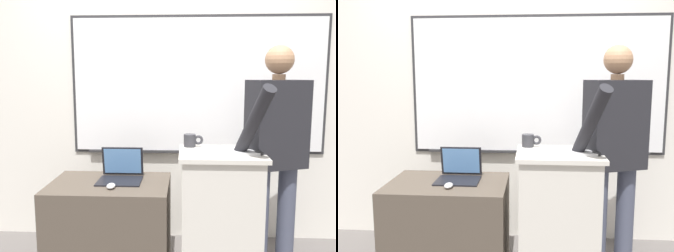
% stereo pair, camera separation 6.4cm
% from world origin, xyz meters
% --- Properties ---
extents(back_wall, '(6.40, 0.17, 2.79)m').
position_xyz_m(back_wall, '(0.02, 1.14, 1.40)').
color(back_wall, silver).
rests_on(back_wall, ground_plane).
extents(lectern_podium, '(0.59, 0.49, 0.95)m').
position_xyz_m(lectern_podium, '(0.48, 0.40, 0.48)').
color(lectern_podium, beige).
rests_on(lectern_podium, ground_plane).
extents(side_desk, '(0.87, 0.60, 0.70)m').
position_xyz_m(side_desk, '(-0.33, 0.46, 0.35)').
color(side_desk, '#4C4238').
rests_on(side_desk, ground_plane).
extents(person_presenter, '(0.58, 0.64, 1.68)m').
position_xyz_m(person_presenter, '(0.87, 0.47, 0.97)').
color(person_presenter, '#474C60').
rests_on(person_presenter, ground_plane).
extents(laptop, '(0.32, 0.29, 0.23)m').
position_xyz_m(laptop, '(-0.26, 0.56, 0.76)').
color(laptop, black).
rests_on(laptop, side_desk).
extents(wireless_keyboard, '(0.43, 0.13, 0.02)m').
position_xyz_m(wireless_keyboard, '(0.51, 0.34, 0.96)').
color(wireless_keyboard, silver).
rests_on(wireless_keyboard, lectern_podium).
extents(computer_mouse_by_laptop, '(0.06, 0.10, 0.03)m').
position_xyz_m(computer_mouse_by_laptop, '(-0.29, 0.33, 0.71)').
color(computer_mouse_by_laptop, '#BCBCC1').
rests_on(computer_mouse_by_laptop, side_desk).
extents(computer_mouse_by_keyboard, '(0.06, 0.10, 0.03)m').
position_xyz_m(computer_mouse_by_keyboard, '(0.72, 0.32, 0.96)').
color(computer_mouse_by_keyboard, black).
rests_on(computer_mouse_by_keyboard, lectern_podium).
extents(coffee_mug, '(0.15, 0.09, 0.09)m').
position_xyz_m(coffee_mug, '(0.27, 0.57, 1.00)').
color(coffee_mug, '#333338').
rests_on(coffee_mug, lectern_podium).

